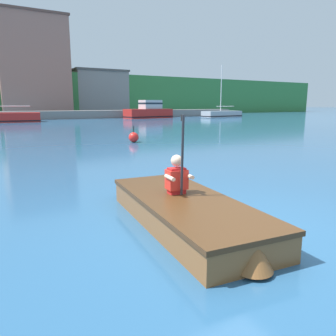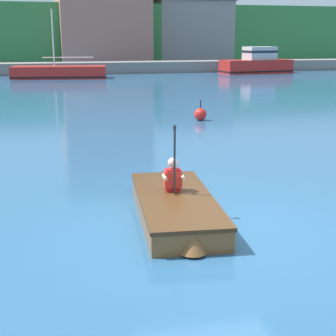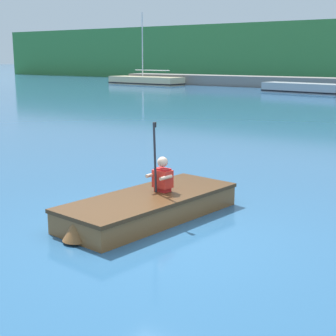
# 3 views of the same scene
# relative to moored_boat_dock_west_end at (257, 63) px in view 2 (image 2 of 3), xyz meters

# --- Properties ---
(ground_plane) EXTENTS (300.00, 300.00, 0.00)m
(ground_plane) POSITION_rel_moored_boat_dock_west_end_xyz_m (-14.91, -32.32, -0.79)
(ground_plane) COLOR #28567F
(shoreline_ridge) EXTENTS (120.00, 20.00, 6.08)m
(shoreline_ridge) POSITION_rel_moored_boat_dock_west_end_xyz_m (-14.91, 22.54, 2.25)
(shoreline_ridge) COLOR #387A3D
(shoreline_ridge) RESTS_ON ground
(waterfront_office_block_center) EXTENTS (8.19, 7.19, 6.77)m
(waterfront_office_block_center) POSITION_rel_moored_boat_dock_west_end_xyz_m (-0.97, 15.98, 2.61)
(waterfront_office_block_center) COLOR gray
(waterfront_office_block_center) RESTS_ON ground
(marina_dock) EXTENTS (57.79, 2.40, 0.90)m
(marina_dock) POSITION_rel_moored_boat_dock_west_end_xyz_m (-14.91, 3.03, -0.34)
(marina_dock) COLOR slate
(marina_dock) RESTS_ON ground
(moored_boat_dock_west_end) EXTENTS (6.06, 2.72, 2.11)m
(moored_boat_dock_west_end) POSITION_rel_moored_boat_dock_west_end_xyz_m (0.00, 0.00, 0.00)
(moored_boat_dock_west_end) COLOR red
(moored_boat_dock_west_end) RESTS_ON ground
(moored_boat_dock_east_inner) EXTENTS (6.85, 3.22, 4.76)m
(moored_boat_dock_east_inner) POSITION_rel_moored_boat_dock_west_end_xyz_m (-15.87, -1.51, -0.38)
(moored_boat_dock_east_inner) COLOR red
(moored_boat_dock_east_inner) RESTS_ON ground
(rowboat_foreground) EXTENTS (1.51, 3.29, 0.38)m
(rowboat_foreground) POSITION_rel_moored_boat_dock_west_end_xyz_m (-15.51, -31.78, -0.58)
(rowboat_foreground) COLOR brown
(rowboat_foreground) RESTS_ON ground
(person_paddler) EXTENTS (0.38, 0.36, 1.15)m
(person_paddler) POSITION_rel_moored_boat_dock_west_end_xyz_m (-15.48, -31.44, -0.16)
(person_paddler) COLOR red
(person_paddler) RESTS_ON rowboat_foreground
(channel_buoy) EXTENTS (0.44, 0.44, 0.72)m
(channel_buoy) POSITION_rel_moored_boat_dock_west_end_xyz_m (-11.98, -22.13, -0.57)
(channel_buoy) COLOR red
(channel_buoy) RESTS_ON ground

